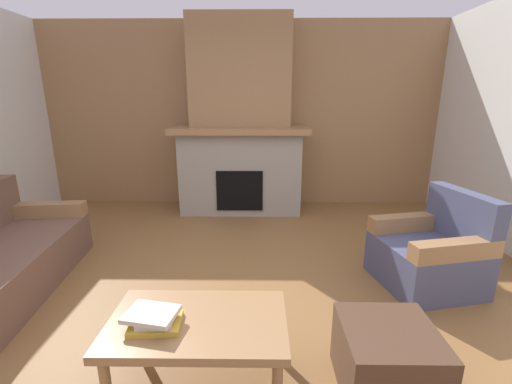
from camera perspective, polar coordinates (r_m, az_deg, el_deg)
ground at (r=2.87m, az=-5.39°, el=-19.30°), size 9.00×9.00×0.00m
wall_back_wood_panel at (r=5.36m, az=-2.38°, el=12.45°), size 6.00×0.12×2.70m
fireplace at (r=5.00m, az=-2.59°, el=10.08°), size 1.90×0.82×2.70m
armchair at (r=3.47m, az=27.05°, el=-9.07°), size 0.90×0.90×0.85m
coffee_table at (r=2.12m, az=-9.59°, el=-21.31°), size 1.00×0.60×0.43m
ottoman at (r=2.29m, az=20.89°, el=-24.57°), size 0.52×0.52×0.40m
book_stack_near_edge at (r=2.06m, az=-16.54°, el=-19.59°), size 0.32×0.25×0.09m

